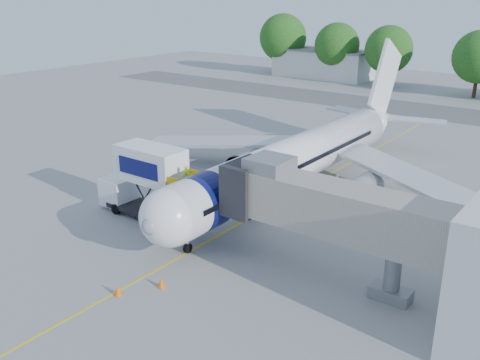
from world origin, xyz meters
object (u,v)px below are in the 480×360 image
Objects in this scene: aircraft at (299,158)px; ground_tug at (137,294)px; jet_bridge at (321,207)px; catering_hiloader at (145,182)px.

ground_tug is (2.01, -19.78, -2.20)m from aircraft.
aircraft is at bearing 115.06° from ground_tug.
jet_bridge is 14.35m from catering_hiloader.
jet_bridge is 11.12m from ground_tug.
catering_hiloader is at bearing -119.40° from aircraft.
catering_hiloader is 12.15m from ground_tug.
aircraft is 13.77m from jet_bridge.
ground_tug is at bearing -124.61° from jet_bridge.
aircraft reaches higher than ground_tug.
aircraft is at bearing 125.70° from jet_bridge.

